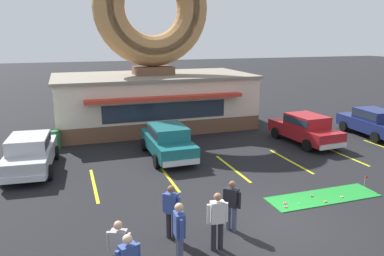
% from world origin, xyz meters
% --- Properties ---
extents(ground_plane, '(160.00, 160.00, 0.00)m').
position_xyz_m(ground_plane, '(0.00, 0.00, 0.00)').
color(ground_plane, black).
extents(donut_shop_building, '(12.30, 6.75, 10.96)m').
position_xyz_m(donut_shop_building, '(-0.76, 13.94, 3.74)').
color(donut_shop_building, brown).
rests_on(donut_shop_building, ground).
extents(putting_mat, '(4.25, 1.23, 0.03)m').
position_xyz_m(putting_mat, '(2.52, 1.09, 0.01)').
color(putting_mat, '#1E842D').
rests_on(putting_mat, ground).
extents(mini_donut_near_left, '(0.13, 0.13, 0.04)m').
position_xyz_m(mini_donut_near_left, '(2.14, 1.25, 0.05)').
color(mini_donut_near_left, '#A5724C').
rests_on(mini_donut_near_left, putting_mat).
extents(mini_donut_near_right, '(0.13, 0.13, 0.04)m').
position_xyz_m(mini_donut_near_right, '(0.86, 1.03, 0.05)').
color(mini_donut_near_right, '#D8667F').
rests_on(mini_donut_near_right, putting_mat).
extents(mini_donut_mid_left, '(0.13, 0.13, 0.04)m').
position_xyz_m(mini_donut_mid_left, '(0.73, 0.77, 0.05)').
color(mini_donut_mid_left, '#D8667F').
rests_on(mini_donut_mid_left, putting_mat).
extents(mini_donut_mid_centre, '(0.13, 0.13, 0.04)m').
position_xyz_m(mini_donut_mid_centre, '(2.29, 0.68, 0.05)').
color(mini_donut_mid_centre, '#D17F47').
rests_on(mini_donut_mid_centre, putting_mat).
extents(mini_donut_mid_right, '(0.13, 0.13, 0.04)m').
position_xyz_m(mini_donut_mid_right, '(3.12, 0.82, 0.05)').
color(mini_donut_mid_right, '#E5C666').
rests_on(mini_donut_mid_right, putting_mat).
extents(golf_ball, '(0.04, 0.04, 0.04)m').
position_xyz_m(golf_ball, '(1.32, 0.83, 0.05)').
color(golf_ball, white).
rests_on(golf_ball, putting_mat).
extents(putting_flag_pin, '(0.13, 0.01, 0.55)m').
position_xyz_m(putting_flag_pin, '(4.43, 1.12, 0.44)').
color(putting_flag_pin, silver).
rests_on(putting_flag_pin, putting_mat).
extents(car_silver, '(2.24, 4.68, 1.60)m').
position_xyz_m(car_silver, '(-7.77, 7.53, 0.87)').
color(car_silver, '#B2B5BA').
rests_on(car_silver, ground).
extents(car_red, '(2.20, 4.66, 1.60)m').
position_xyz_m(car_red, '(6.11, 7.39, 0.87)').
color(car_red, maroon).
rests_on(car_red, ground).
extents(car_teal, '(1.99, 4.56, 1.60)m').
position_xyz_m(car_teal, '(-1.63, 7.44, 0.87)').
color(car_teal, '#196066').
rests_on(car_teal, ground).
extents(car_navy, '(2.20, 4.66, 1.60)m').
position_xyz_m(car_navy, '(10.78, 7.38, 0.87)').
color(car_navy, navy).
rests_on(car_navy, ground).
extents(pedestrian_blue_sweater_man, '(0.59, 0.28, 1.68)m').
position_xyz_m(pedestrian_blue_sweater_man, '(-2.48, -0.82, 0.93)').
color(pedestrian_blue_sweater_man, '#232328').
rests_on(pedestrian_blue_sweater_man, ground).
extents(pedestrian_hooded_kid, '(0.55, 0.38, 1.60)m').
position_xyz_m(pedestrian_hooded_kid, '(-5.20, -1.37, 0.88)').
color(pedestrian_hooded_kid, '#7F7056').
rests_on(pedestrian_hooded_kid, ground).
extents(pedestrian_leather_jacket_man, '(0.42, 0.49, 1.59)m').
position_xyz_m(pedestrian_leather_jacket_man, '(-1.66, 0.04, 0.87)').
color(pedestrian_leather_jacket_man, '#474C66').
rests_on(pedestrian_leather_jacket_man, ground).
extents(pedestrian_clipboard_woman, '(0.26, 0.60, 1.74)m').
position_xyz_m(pedestrian_clipboard_woman, '(-3.67, -1.21, 0.97)').
color(pedestrian_clipboard_woman, '#474C66').
rests_on(pedestrian_clipboard_woman, ground).
extents(pedestrian_beanie_man, '(0.44, 0.46, 1.64)m').
position_xyz_m(pedestrian_beanie_man, '(-3.50, 0.15, 0.91)').
color(pedestrian_beanie_man, '#232328').
rests_on(pedestrian_beanie_man, ground).
extents(trash_bin, '(0.57, 0.57, 0.97)m').
position_xyz_m(trash_bin, '(-6.84, 10.71, 0.50)').
color(trash_bin, '#1E662D').
rests_on(trash_bin, ground).
extents(parking_stripe_far_left, '(0.12, 3.60, 0.01)m').
position_xyz_m(parking_stripe_far_left, '(-5.33, 5.00, 0.00)').
color(parking_stripe_far_left, yellow).
rests_on(parking_stripe_far_left, ground).
extents(parking_stripe_left, '(0.12, 3.60, 0.01)m').
position_xyz_m(parking_stripe_left, '(-2.33, 5.00, 0.00)').
color(parking_stripe_left, yellow).
rests_on(parking_stripe_left, ground).
extents(parking_stripe_mid_left, '(0.12, 3.60, 0.01)m').
position_xyz_m(parking_stripe_mid_left, '(0.67, 5.00, 0.00)').
color(parking_stripe_mid_left, yellow).
rests_on(parking_stripe_mid_left, ground).
extents(parking_stripe_centre, '(0.12, 3.60, 0.01)m').
position_xyz_m(parking_stripe_centre, '(3.67, 5.00, 0.00)').
color(parking_stripe_centre, yellow).
rests_on(parking_stripe_centre, ground).
extents(parking_stripe_mid_right, '(0.12, 3.60, 0.01)m').
position_xyz_m(parking_stripe_mid_right, '(6.67, 5.00, 0.00)').
color(parking_stripe_mid_right, yellow).
rests_on(parking_stripe_mid_right, ground).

